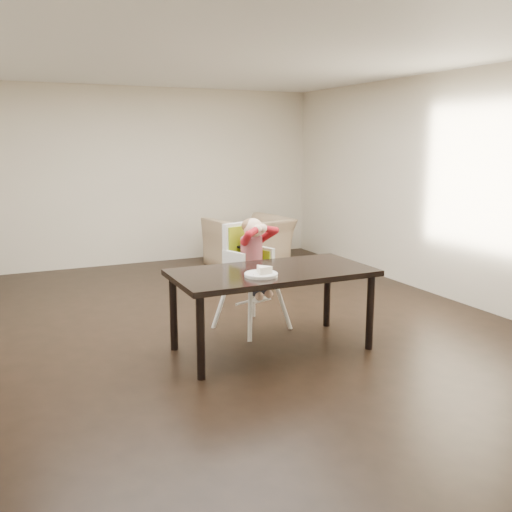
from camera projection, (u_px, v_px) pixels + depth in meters
The scene contains 6 objects.
ground at pixel (214, 327), 5.88m from camera, with size 7.00×7.00×0.00m, color black.
room_walls at pixel (211, 145), 5.51m from camera, with size 6.02×7.02×2.71m.
dining_table at pixel (272, 279), 5.14m from camera, with size 1.80×0.90×0.75m.
high_chair at pixel (250, 251), 5.72m from camera, with size 0.60×0.60×1.14m.
plate at pixel (262, 273), 4.89m from camera, with size 0.34×0.34×0.08m.
armchair at pixel (249, 233), 8.76m from camera, with size 1.13×0.74×0.99m, color tan.
Camera 1 is at (-1.97, -5.28, 1.89)m, focal length 40.00 mm.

